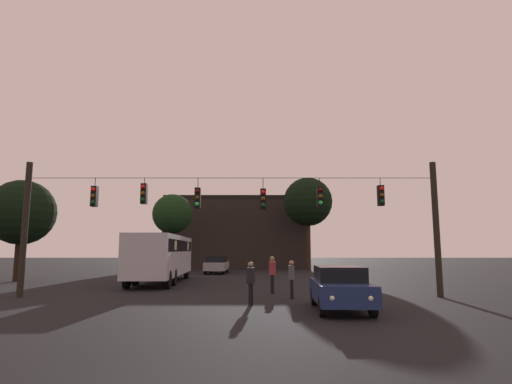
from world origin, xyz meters
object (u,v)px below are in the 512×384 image
(pedestrian_crossing_center, at_px, (249,281))
(pedestrian_crossing_right, at_px, (290,277))
(car_far_left, at_px, (215,265))
(tree_behind_building, at_px, (20,212))
(tree_right_far, at_px, (171,214))
(tree_left_silhouette, at_px, (306,202))
(pedestrian_crossing_left, at_px, (271,272))
(car_near_right, at_px, (338,287))
(city_bus, at_px, (161,254))

(pedestrian_crossing_center, bearing_deg, pedestrian_crossing_right, 50.73)
(car_far_left, height_order, pedestrian_crossing_center, pedestrian_crossing_center)
(tree_behind_building, relative_size, tree_right_far, 0.90)
(tree_left_silhouette, xyz_separation_m, tree_right_far, (-13.70, -1.41, -1.38))
(tree_behind_building, bearing_deg, tree_left_silhouette, 33.48)
(pedestrian_crossing_right, distance_m, tree_left_silhouette, 25.05)
(pedestrian_crossing_left, bearing_deg, car_near_right, -69.40)
(car_near_right, distance_m, pedestrian_crossing_right, 3.73)
(city_bus, xyz_separation_m, pedestrian_crossing_left, (6.91, -6.49, -0.85))
(pedestrian_crossing_left, relative_size, tree_behind_building, 0.26)
(car_near_right, height_order, tree_left_silhouette, tree_left_silhouette)
(car_far_left, xyz_separation_m, pedestrian_crossing_right, (5.09, -19.23, 0.13))
(city_bus, relative_size, car_far_left, 2.53)
(tree_left_silhouette, distance_m, tree_right_far, 13.85)
(city_bus, distance_m, pedestrian_crossing_right, 11.70)
(car_far_left, distance_m, tree_behind_building, 16.14)
(city_bus, xyz_separation_m, tree_left_silhouette, (11.48, 15.22, 5.15))
(car_far_left, xyz_separation_m, pedestrian_crossing_center, (3.33, -21.38, 0.13))
(pedestrian_crossing_left, xyz_separation_m, pedestrian_crossing_center, (-1.01, -4.45, -0.09))
(city_bus, distance_m, tree_right_far, 14.48)
(car_near_right, relative_size, pedestrian_crossing_right, 2.69)
(car_near_right, relative_size, tree_left_silhouette, 0.46)
(city_bus, height_order, tree_behind_building, tree_behind_building)
(car_near_right, xyz_separation_m, tree_left_silhouette, (2.40, 27.45, 6.22))
(tree_behind_building, bearing_deg, pedestrian_crossing_center, -37.04)
(car_far_left, bearing_deg, tree_left_silhouette, 28.16)
(tree_right_far, bearing_deg, tree_left_silhouette, 5.88)
(pedestrian_crossing_center, xyz_separation_m, pedestrian_crossing_right, (1.76, 2.15, -0.00))
(car_near_right, height_order, pedestrian_crossing_center, pedestrian_crossing_center)
(pedestrian_crossing_center, distance_m, tree_left_silhouette, 27.42)
(pedestrian_crossing_right, bearing_deg, tree_behind_building, 150.86)
(pedestrian_crossing_right, xyz_separation_m, tree_right_far, (-9.89, 22.59, 4.71))
(pedestrian_crossing_center, xyz_separation_m, tree_behind_building, (-15.87, 11.97, 3.71))
(tree_left_silhouette, bearing_deg, pedestrian_crossing_left, -101.87)
(car_near_right, height_order, pedestrian_crossing_right, pedestrian_crossing_right)
(tree_right_far, bearing_deg, car_far_left, -34.94)
(tree_right_far, bearing_deg, car_near_right, -66.54)
(city_bus, relative_size, pedestrian_crossing_right, 6.78)
(city_bus, relative_size, pedestrian_crossing_center, 6.75)
(car_near_right, distance_m, tree_left_silhouette, 28.25)
(city_bus, height_order, tree_left_silhouette, tree_left_silhouette)
(car_far_left, xyz_separation_m, tree_behind_building, (-12.53, -9.41, 3.84))
(tree_behind_building, bearing_deg, pedestrian_crossing_left, -24.04)
(city_bus, xyz_separation_m, tree_right_far, (-2.23, 13.80, 3.76))
(city_bus, distance_m, tree_left_silhouette, 19.74)
(pedestrian_crossing_right, bearing_deg, car_near_right, -67.78)
(car_near_right, height_order, car_far_left, same)
(car_near_right, relative_size, tree_right_far, 0.58)
(car_far_left, bearing_deg, pedestrian_crossing_center, -81.14)
(car_far_left, height_order, tree_left_silhouette, tree_left_silhouette)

